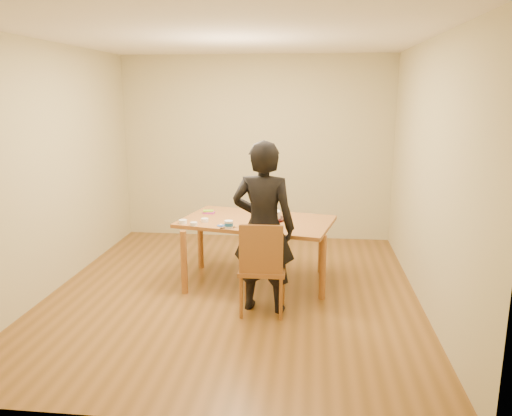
# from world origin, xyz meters

# --- Properties ---
(room_shell) EXTENTS (4.00, 4.50, 2.70)m
(room_shell) POSITION_xyz_m (0.00, 0.34, 1.35)
(room_shell) COLOR brown
(room_shell) RESTS_ON ground
(dining_table) EXTENTS (1.84, 1.32, 0.04)m
(dining_table) POSITION_xyz_m (0.22, 0.34, 0.73)
(dining_table) COLOR brown
(dining_table) RESTS_ON floor
(dining_chair) EXTENTS (0.46, 0.46, 0.04)m
(dining_chair) POSITION_xyz_m (0.37, -0.43, 0.45)
(dining_chair) COLOR brown
(dining_chair) RESTS_ON floor
(cake_plate) EXTENTS (0.32, 0.32, 0.02)m
(cake_plate) POSITION_xyz_m (0.38, 0.36, 0.76)
(cake_plate) COLOR #AD0B27
(cake_plate) RESTS_ON dining_table
(cake) EXTENTS (0.22, 0.22, 0.07)m
(cake) POSITION_xyz_m (0.38, 0.36, 0.81)
(cake) COLOR white
(cake) RESTS_ON cake_plate
(frosting_dome) EXTENTS (0.22, 0.22, 0.03)m
(frosting_dome) POSITION_xyz_m (0.38, 0.36, 0.86)
(frosting_dome) COLOR white
(frosting_dome) RESTS_ON cake
(frosting_tub) EXTENTS (0.09, 0.09, 0.08)m
(frosting_tub) POSITION_xyz_m (-0.04, -0.04, 0.79)
(frosting_tub) COLOR white
(frosting_tub) RESTS_ON dining_table
(frosting_lid) EXTENTS (0.08, 0.08, 0.01)m
(frosting_lid) POSITION_xyz_m (-0.14, 0.03, 0.75)
(frosting_lid) COLOR #1B49B3
(frosting_lid) RESTS_ON dining_table
(frosting_dollop) EXTENTS (0.04, 0.04, 0.02)m
(frosting_dollop) POSITION_xyz_m (-0.14, 0.03, 0.77)
(frosting_dollop) COLOR white
(frosting_dollop) RESTS_ON frosting_lid
(ramekin_green) EXTENTS (0.08, 0.08, 0.04)m
(ramekin_green) POSITION_xyz_m (-0.43, 0.02, 0.77)
(ramekin_green) COLOR white
(ramekin_green) RESTS_ON dining_table
(ramekin_yellow) EXTENTS (0.08, 0.08, 0.04)m
(ramekin_yellow) POSITION_xyz_m (-0.35, 0.19, 0.77)
(ramekin_yellow) COLOR white
(ramekin_yellow) RESTS_ON dining_table
(ramekin_multi) EXTENTS (0.09, 0.09, 0.04)m
(ramekin_multi) POSITION_xyz_m (-0.57, 0.09, 0.77)
(ramekin_multi) COLOR white
(ramekin_multi) RESTS_ON dining_table
(candy_box_pink) EXTENTS (0.14, 0.08, 0.02)m
(candy_box_pink) POSITION_xyz_m (-0.38, 0.58, 0.76)
(candy_box_pink) COLOR #EF3898
(candy_box_pink) RESTS_ON dining_table
(candy_box_green) EXTENTS (0.13, 0.08, 0.02)m
(candy_box_green) POSITION_xyz_m (-0.39, 0.58, 0.78)
(candy_box_green) COLOR green
(candy_box_green) RESTS_ON candy_box_pink
(spatula) EXTENTS (0.16, 0.08, 0.01)m
(spatula) POSITION_xyz_m (-0.05, -0.04, 0.76)
(spatula) COLOR black
(spatula) RESTS_ON dining_table
(person) EXTENTS (0.68, 0.49, 1.73)m
(person) POSITION_xyz_m (0.37, -0.39, 0.86)
(person) COLOR black
(person) RESTS_ON floor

